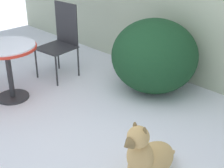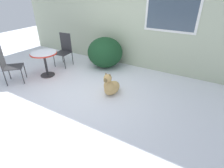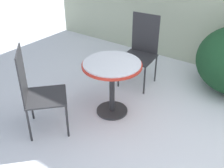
# 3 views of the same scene
# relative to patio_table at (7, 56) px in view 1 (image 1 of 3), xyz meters

# --- Properties ---
(ground_plane) EXTENTS (16.00, 16.00, 0.00)m
(ground_plane) POSITION_rel_patio_table_xyz_m (1.40, -0.24, -0.56)
(ground_plane) COLOR white
(shrub_left) EXTENTS (1.11, 1.10, 0.94)m
(shrub_left) POSITION_rel_patio_table_xyz_m (1.11, 1.43, -0.09)
(shrub_left) COLOR #194223
(shrub_left) RESTS_ON ground_plane
(patio_table) EXTENTS (0.72, 0.72, 0.71)m
(patio_table) POSITION_rel_patio_table_xyz_m (0.00, 0.00, 0.00)
(patio_table) COLOR #2D2D30
(patio_table) RESTS_ON ground_plane
(patio_chair_near_table) EXTENTS (0.49, 0.49, 1.02)m
(patio_chair_near_table) POSITION_rel_patio_table_xyz_m (-0.11, 0.89, -0.03)
(patio_chair_near_table) COLOR #2D2D30
(patio_chair_near_table) RESTS_ON ground_plane
(dog) EXTENTS (0.32, 0.71, 0.60)m
(dog) POSITION_rel_patio_table_xyz_m (2.14, 0.04, -0.35)
(dog) COLOR tan
(dog) RESTS_ON ground_plane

